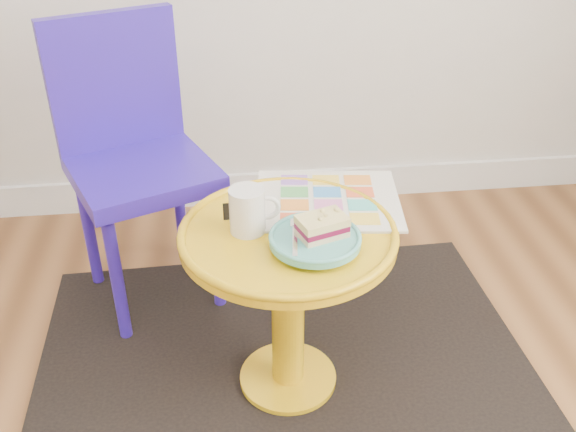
{
  "coord_description": "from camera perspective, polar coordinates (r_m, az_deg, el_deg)",
  "views": [
    {
      "loc": [
        0.5,
        -0.14,
        1.24
      ],
      "look_at": [
        0.64,
        1.05,
        0.5
      ],
      "focal_mm": 40.0,
      "sensor_mm": 36.0,
      "label": 1
    }
  ],
  "objects": [
    {
      "name": "cake_slice",
      "position": [
        1.35,
        3.05,
        -0.89
      ],
      "size": [
        0.12,
        0.1,
        0.04
      ],
      "rotation": [
        0.0,
        0.0,
        0.33
      ],
      "color": "#D3BC8C",
      "rests_on": "plate"
    },
    {
      "name": "newspaper",
      "position": [
        1.54,
        3.55,
        1.46
      ],
      "size": [
        0.37,
        0.33,
        0.01
      ],
      "primitive_type": "cube",
      "rotation": [
        0.0,
        0.0,
        -0.12
      ],
      "color": "silver",
      "rests_on": "side_table"
    },
    {
      "name": "plate",
      "position": [
        1.36,
        2.42,
        -2.14
      ],
      "size": [
        0.2,
        0.2,
        0.02
      ],
      "color": "#4FA9A1",
      "rests_on": "newspaper"
    },
    {
      "name": "fork",
      "position": [
        1.36,
        0.62,
        -1.77
      ],
      "size": [
        0.03,
        0.14,
        0.0
      ],
      "rotation": [
        0.0,
        0.0,
        -0.12
      ],
      "color": "silver",
      "rests_on": "plate"
    },
    {
      "name": "rug",
      "position": [
        1.72,
        0.0,
        -14.34
      ],
      "size": [
        1.33,
        1.13,
        0.01
      ],
      "primitive_type": "cube",
      "rotation": [
        0.0,
        0.0,
        0.03
      ],
      "color": "black",
      "rests_on": "ground"
    },
    {
      "name": "mug",
      "position": [
        1.4,
        -3.55,
        0.61
      ],
      "size": [
        0.11,
        0.08,
        0.1
      ],
      "rotation": [
        0.0,
        0.0,
        -0.01
      ],
      "color": "white",
      "rests_on": "side_table"
    },
    {
      "name": "side_table",
      "position": [
        1.5,
        0.0,
        -5.55
      ],
      "size": [
        0.49,
        0.49,
        0.46
      ],
      "color": "gold",
      "rests_on": "ground"
    },
    {
      "name": "chair",
      "position": [
        1.84,
        -13.64,
        6.01
      ],
      "size": [
        0.47,
        0.47,
        0.82
      ],
      "rotation": [
        0.0,
        0.0,
        0.4
      ],
      "color": "#301AAD",
      "rests_on": "ground"
    }
  ]
}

